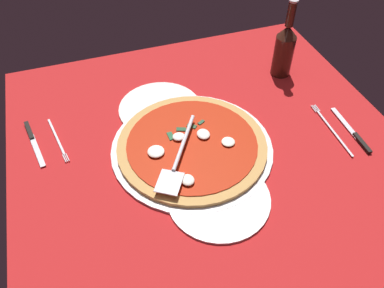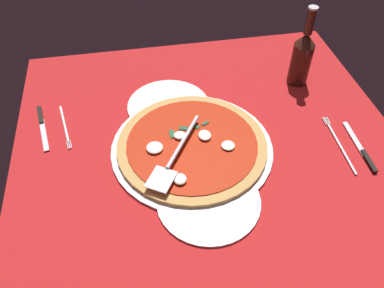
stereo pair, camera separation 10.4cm
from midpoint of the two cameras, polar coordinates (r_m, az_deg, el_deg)
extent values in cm
cube|color=#A71B1C|center=(106.82, 5.48, -0.96)|extent=(105.74, 105.74, 0.80)
cube|color=white|center=(91.41, 22.73, -17.88)|extent=(8.13, 8.13, 0.10)
cube|color=white|center=(98.00, 24.80, -12.52)|extent=(8.13, 8.13, 0.10)
cube|color=white|center=(91.19, 15.89, -14.86)|extent=(8.13, 8.13, 0.10)
cube|color=white|center=(86.93, 5.62, -17.07)|extent=(8.13, 8.13, 0.10)
cube|color=white|center=(85.61, -5.56, -18.84)|extent=(8.13, 8.13, 0.10)
cube|color=white|center=(105.43, 26.53, -7.87)|extent=(8.13, 8.13, 0.10)
cube|color=white|center=(97.79, 18.54, -9.76)|extent=(8.13, 8.13, 0.10)
cube|color=white|center=(92.41, 9.32, -11.68)|extent=(8.13, 8.13, 0.10)
cube|color=white|center=(89.70, -0.88, -13.43)|extent=(8.13, 8.13, 0.10)
cube|color=white|center=(89.90, -11.50, -14.81)|extent=(8.13, 8.13, 0.10)
cube|color=white|center=(92.99, -21.85, -15.66)|extent=(8.13, 8.13, 0.10)
cube|color=white|center=(113.54, 27.98, -3.85)|extent=(8.13, 8.13, 0.10)
cube|color=white|center=(105.23, 20.77, -5.32)|extent=(8.13, 8.13, 0.10)
cube|color=white|center=(98.93, 12.45, -6.91)|extent=(8.13, 8.13, 0.10)
cube|color=white|center=(95.02, 3.15, -8.49)|extent=(8.13, 8.13, 0.10)
cube|color=white|center=(93.81, -6.73, -9.92)|extent=(8.13, 8.13, 0.10)
cube|color=white|center=(95.39, -16.65, -11.06)|extent=(8.13, 8.13, 0.10)
cube|color=white|center=(113.36, 22.67, -1.49)|extent=(8.13, 8.13, 0.10)
cube|color=white|center=(106.29, 15.11, -2.74)|extent=(8.13, 8.13, 0.10)
cube|color=white|center=(101.37, 6.64, -4.08)|extent=(8.13, 8.13, 0.10)
cube|color=white|center=(98.90, -2.51, -5.43)|extent=(8.13, 8.13, 0.10)
cube|color=white|center=(99.08, -11.91, -6.66)|extent=(8.13, 8.13, 0.10)
cube|color=white|center=(101.90, -21.07, -7.68)|extent=(8.13, 8.13, 0.10)
cube|color=white|center=(122.03, 24.30, 1.81)|extent=(8.13, 8.13, 0.10)
cube|color=white|center=(114.34, 17.40, 0.86)|extent=(8.13, 8.13, 0.10)
cube|color=white|center=(108.57, 9.65, -0.22)|extent=(8.13, 8.13, 0.10)
cube|color=white|center=(105.02, 1.20, -1.39)|extent=(8.13, 8.13, 0.10)
cube|color=white|center=(103.92, -7.64, -2.58)|extent=(8.13, 8.13, 0.10)
cube|color=white|center=(105.36, -16.46, -3.71)|extent=(8.13, 8.13, 0.10)
cube|color=silver|center=(131.14, 25.71, 4.67)|extent=(8.13, 8.13, 0.10)
cube|color=white|center=(122.95, 19.38, 3.98)|extent=(8.13, 8.13, 0.10)
cube|color=white|center=(116.46, 12.27, 3.15)|extent=(8.13, 8.13, 0.10)
cube|color=white|center=(111.98, 4.47, 2.18)|extent=(8.13, 8.13, 0.10)
cube|color=white|center=(109.76, -3.81, 1.11)|extent=(8.13, 8.13, 0.10)
cube|color=white|center=(109.92, -12.23, 0.00)|extent=(8.13, 8.13, 0.10)
cube|color=white|center=(112.46, -20.44, -1.09)|extent=(8.13, 8.13, 0.10)
cube|color=white|center=(131.99, 21.11, 6.68)|extent=(8.13, 8.13, 0.10)
cube|color=white|center=(124.92, 14.56, 6.07)|extent=(8.13, 8.13, 0.10)
cube|color=white|center=(119.65, 7.34, 5.31)|extent=(8.13, 8.13, 0.10)
cube|color=white|center=(116.44, -0.38, 4.41)|extent=(8.13, 8.13, 0.10)
cube|color=white|center=(115.45, -8.36, 3.38)|extent=(8.13, 8.13, 0.10)
cube|color=white|center=(116.75, -16.31, 2.30)|extent=(8.13, 8.13, 0.10)
cube|color=white|center=(141.39, 22.63, 9.02)|extent=(8.13, 8.13, 0.10)
cube|color=white|center=(133.83, 16.57, 8.60)|extent=(8.13, 8.13, 0.10)
cube|color=white|center=(127.90, 9.88, 8.04)|extent=(8.13, 8.13, 0.10)
cube|color=white|center=(123.83, 2.68, 7.31)|extent=(8.13, 8.13, 0.10)
cube|color=white|center=(121.82, -4.86, 6.42)|extent=(8.13, 8.13, 0.10)
cube|color=white|center=(121.97, -12.48, 5.40)|extent=(8.13, 8.13, 0.10)
cube|color=white|center=(124.27, -19.93, 4.32)|extent=(8.13, 8.13, 0.10)
cube|color=white|center=(143.11, 18.34, 10.81)|extent=(8.13, 8.13, 0.10)
cube|color=white|center=(136.61, 12.14, 10.42)|extent=(8.13, 8.13, 0.10)
cube|color=white|center=(131.82, 5.41, 9.86)|extent=(8.13, 8.13, 0.10)
cube|color=white|center=(128.91, -1.68, 9.12)|extent=(8.13, 8.13, 0.10)
cube|color=white|center=(128.02, -8.96, 8.22)|extent=(8.13, 8.13, 0.10)
cube|color=white|center=(129.19, -16.19, 7.19)|extent=(8.13, 8.13, 0.10)
cube|color=white|center=(152.69, 19.92, 12.73)|extent=(8.13, 8.13, 0.10)
cube|color=white|center=(145.72, 14.14, 12.49)|extent=(8.13, 8.13, 0.10)
cube|color=white|center=(140.29, 7.86, 12.09)|extent=(8.13, 8.13, 0.10)
cube|color=white|center=(136.60, 1.19, 11.50)|extent=(8.13, 8.13, 0.10)
cube|color=white|center=(134.78, -5.73, 10.74)|extent=(8.13, 8.13, 0.10)
cube|color=white|center=(134.91, -12.70, 9.81)|extent=(8.13, 8.13, 0.10)
cube|color=white|center=(136.99, -19.51, 8.75)|extent=(8.13, 8.13, 0.10)
cube|color=white|center=(155.14, 15.93, 14.30)|extent=(8.13, 8.13, 0.10)
cube|color=white|center=(149.17, 10.06, 14.04)|extent=(8.13, 8.13, 0.10)
cube|color=white|center=(144.79, 3.78, 13.60)|extent=(8.13, 8.13, 0.10)
cube|color=white|center=(142.15, -2.78, 12.98)|extent=(8.13, 8.13, 0.10)
cube|color=white|center=(141.34, -9.46, 12.17)|extent=(8.13, 8.13, 0.10)
cube|color=white|center=(142.40, -16.09, 11.20)|extent=(8.13, 8.13, 0.10)
cylinder|color=silver|center=(105.42, 2.83, -0.73)|extent=(43.59, 43.59, 1.10)
cylinder|color=white|center=(94.66, 5.62, -8.45)|extent=(25.02, 25.02, 1.00)
cylinder|color=silver|center=(118.21, -0.96, 5.50)|extent=(24.64, 24.64, 1.00)
cylinder|color=tan|center=(104.61, 2.85, -0.31)|extent=(40.32, 40.32, 1.16)
cylinder|color=#A72008|center=(104.08, 2.86, -0.03)|extent=(35.15, 35.15, 0.30)
ellipsoid|color=white|center=(105.03, 1.04, 1.13)|extent=(3.16, 3.38, 1.17)
ellipsoid|color=white|center=(94.81, 1.38, -5.33)|extent=(3.63, 3.28, 1.27)
ellipsoid|color=white|center=(101.78, -2.57, -0.75)|extent=(4.48, 4.45, 1.20)
ellipsoid|color=white|center=(103.55, 8.19, -0.37)|extent=(3.66, 3.62, 0.94)
ellipsoid|color=silver|center=(105.39, 4.71, 1.14)|extent=(4.11, 3.49, 1.16)
cube|color=#254729|center=(108.40, 3.20, 2.48)|extent=(2.79, 2.91, 0.30)
cube|color=#1D4F2D|center=(106.01, -0.11, 1.34)|extent=(3.08, 1.54, 0.30)
cube|color=#1A4125|center=(107.62, 1.58, 2.15)|extent=(2.21, 3.00, 0.30)
cube|color=#214A2F|center=(109.47, 4.79, 2.90)|extent=(1.82, 2.29, 0.30)
cube|color=silver|center=(93.78, -1.37, -5.35)|extent=(9.10, 8.68, 0.30)
cylinder|color=silver|center=(102.03, 1.62, 0.38)|extent=(17.76, 11.76, 1.00)
cube|color=white|center=(116.09, 24.51, -0.67)|extent=(18.06, 11.97, 0.60)
cube|color=silver|center=(114.58, 23.49, -0.65)|extent=(18.88, 1.47, 0.25)
cube|color=silver|center=(121.44, 21.69, 3.08)|extent=(3.01, 0.36, 0.25)
cube|color=silver|center=(121.24, 21.51, 3.07)|extent=(3.01, 0.36, 0.25)
cube|color=silver|center=(121.04, 21.32, 3.05)|extent=(3.01, 0.36, 0.25)
cube|color=silver|center=(120.84, 21.13, 3.04)|extent=(3.01, 0.36, 0.25)
cube|color=black|center=(113.78, 26.90, -2.38)|extent=(7.74, 1.55, 0.80)
cube|color=silver|center=(118.71, 25.04, 0.60)|extent=(13.52, 2.02, 0.25)
cube|color=white|center=(116.82, -17.18, 2.32)|extent=(18.65, 16.13, 0.60)
cube|color=silver|center=(116.51, -15.80, 2.85)|extent=(15.57, 3.48, 0.25)
cube|color=silver|center=(109.61, -15.19, -0.31)|extent=(2.99, 0.77, 0.25)
cube|color=silver|center=(109.61, -14.97, -0.25)|extent=(2.99, 0.77, 0.25)
cube|color=silver|center=(109.61, -14.74, -0.19)|extent=(2.99, 0.77, 0.25)
cube|color=black|center=(120.84, -19.04, 3.92)|extent=(7.68, 2.58, 0.80)
cube|color=silver|center=(114.53, -18.45, 1.17)|extent=(13.32, 3.82, 0.25)
cylinder|color=#371C13|center=(130.24, 17.82, 10.96)|extent=(6.34, 6.34, 13.80)
cone|color=#371C13|center=(125.73, 18.72, 14.21)|extent=(6.34, 6.34, 3.76)
cylinder|color=#371C13|center=(123.03, 19.36, 16.45)|extent=(2.51, 2.51, 7.69)
cylinder|color=#B7B7BC|center=(121.21, 19.85, 18.14)|extent=(2.89, 2.89, 0.60)
camera|label=1|loc=(0.05, -87.13, 2.95)|focal=36.46mm
camera|label=2|loc=(0.05, 92.87, -2.95)|focal=36.46mm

